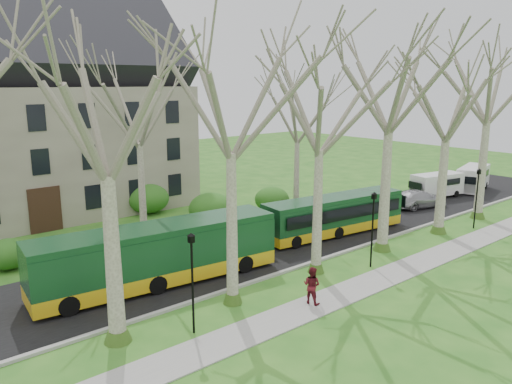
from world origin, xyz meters
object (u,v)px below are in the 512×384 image
bus_follow (334,215)px  van_b (473,179)px  bus_lead (159,254)px  van_a (437,186)px  pedestrian_b (312,285)px  sedan (419,199)px

bus_follow → van_b: bus_follow is taller
bus_lead → van_a: bearing=8.8°
bus_lead → van_a: size_ratio=2.58×
van_b → pedestrian_b: 31.15m
bus_follow → sedan: bearing=8.9°
bus_follow → van_a: bus_follow is taller
van_b → pedestrian_b: bearing=178.9°
bus_lead → van_b: bearing=7.3°
van_b → sedan: bearing=167.0°
bus_lead → pedestrian_b: (4.34, -6.79, -0.71)m
bus_lead → bus_follow: size_ratio=1.18×
sedan → van_a: (4.46, 1.04, 0.36)m
bus_lead → van_b: size_ratio=2.39×
bus_follow → van_a: bearing=12.2°
sedan → van_a: van_a is taller
pedestrian_b → sedan: bearing=-86.6°
bus_lead → bus_follow: bus_lead is taller
bus_follow → pedestrian_b: size_ratio=6.03×
sedan → van_b: 9.79m
van_a → van_b: bearing=4.4°
bus_lead → bus_follow: (13.63, -0.01, -0.25)m
van_a → van_b: size_ratio=0.93×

